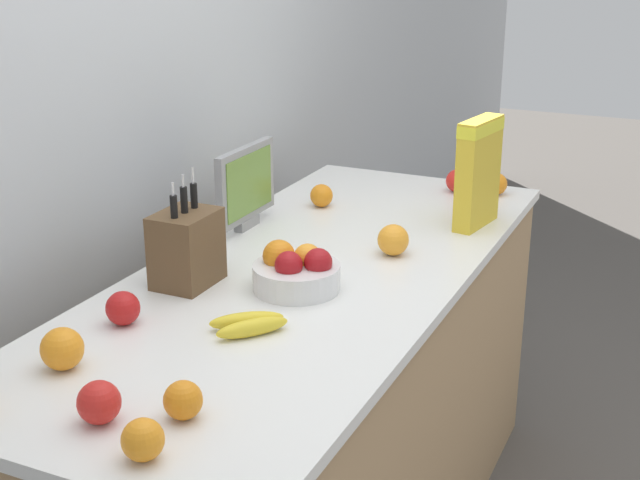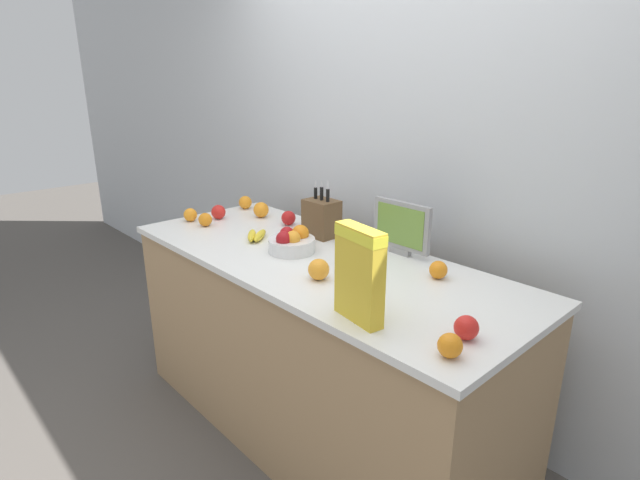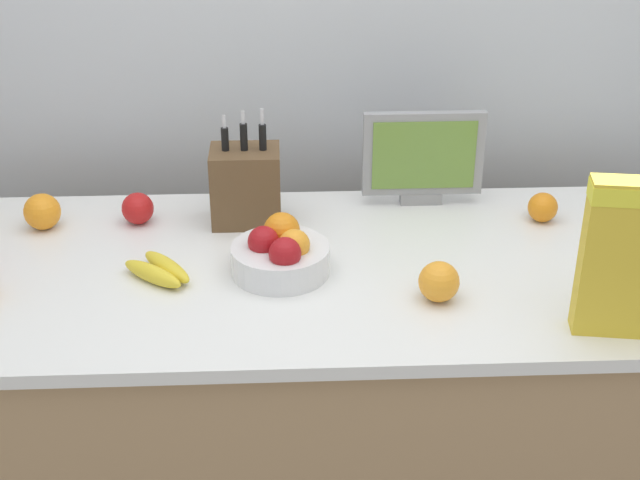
{
  "view_description": "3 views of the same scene",
  "coord_description": "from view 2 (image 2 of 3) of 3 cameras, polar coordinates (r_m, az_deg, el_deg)",
  "views": [
    {
      "loc": [
        -1.96,
        -0.95,
        1.78
      ],
      "look_at": [
        0.04,
        -0.02,
        1.0
      ],
      "focal_mm": 50.0,
      "sensor_mm": 36.0,
      "label": 1
    },
    {
      "loc": [
        1.58,
        -1.42,
        1.71
      ],
      "look_at": [
        0.06,
        -0.02,
        1.02
      ],
      "focal_mm": 28.0,
      "sensor_mm": 36.0,
      "label": 2
    },
    {
      "loc": [
        -0.12,
        -1.76,
        1.9
      ],
      "look_at": [
        -0.04,
        -0.03,
        1.0
      ],
      "focal_mm": 50.0,
      "sensor_mm": 36.0,
      "label": 3
    }
  ],
  "objects": [
    {
      "name": "apple_middle",
      "position": [
        1.64,
        16.38,
        -9.59
      ],
      "size": [
        0.08,
        0.08,
        0.08
      ],
      "primitive_type": "sphere",
      "color": "red",
      "rests_on": "counter"
    },
    {
      "name": "orange_near_bowl",
      "position": [
        3.11,
        -8.54,
        4.27
      ],
      "size": [
        0.08,
        0.08,
        0.08
      ],
      "primitive_type": "sphere",
      "color": "orange",
      "rests_on": "counter"
    },
    {
      "name": "fruit_bowl",
      "position": [
        2.32,
        -3.24,
        -0.22
      ],
      "size": [
        0.22,
        0.22,
        0.12
      ],
      "color": "silver",
      "rests_on": "counter"
    },
    {
      "name": "counter",
      "position": [
        2.46,
        -0.51,
        -12.05
      ],
      "size": [
        2.02,
        0.8,
        0.92
      ],
      "color": "tan",
      "rests_on": "ground_plane"
    },
    {
      "name": "orange_front_left",
      "position": [
        2.07,
        13.37,
        -3.33
      ],
      "size": [
        0.07,
        0.07,
        0.07
      ],
      "primitive_type": "sphere",
      "color": "orange",
      "rests_on": "counter"
    },
    {
      "name": "apple_rear",
      "position": [
        2.74,
        -3.63,
        2.53
      ],
      "size": [
        0.08,
        0.08,
        0.08
      ],
      "primitive_type": "sphere",
      "color": "red",
      "rests_on": "counter"
    },
    {
      "name": "small_monitor",
      "position": [
        2.29,
        9.28,
        1.52
      ],
      "size": [
        0.31,
        0.03,
        0.25
      ],
      "color": "gray",
      "rests_on": "counter"
    },
    {
      "name": "orange_front_right",
      "position": [
        2.78,
        -12.98,
        2.29
      ],
      "size": [
        0.07,
        0.07,
        0.07
      ],
      "primitive_type": "sphere",
      "color": "orange",
      "rests_on": "counter"
    },
    {
      "name": "orange_by_cereal",
      "position": [
        1.53,
        14.64,
        -11.59
      ],
      "size": [
        0.07,
        0.07,
        0.07
      ],
      "primitive_type": "sphere",
      "color": "orange",
      "rests_on": "counter"
    },
    {
      "name": "wall_back",
      "position": [
        2.61,
        9.64,
        9.11
      ],
      "size": [
        9.0,
        0.06,
        2.6
      ],
      "color": "silver",
      "rests_on": "ground_plane"
    },
    {
      "name": "orange_front_center",
      "position": [
        2.0,
        -0.15,
        -3.38
      ],
      "size": [
        0.09,
        0.09,
        0.09
      ],
      "primitive_type": "sphere",
      "color": "orange",
      "rests_on": "counter"
    },
    {
      "name": "apple_rightmost",
      "position": [
        2.91,
        -11.53,
        3.16
      ],
      "size": [
        0.08,
        0.08,
        0.08
      ],
      "primitive_type": "sphere",
      "color": "red",
      "rests_on": "counter"
    },
    {
      "name": "orange_mid_left",
      "position": [
        2.9,
        -14.6,
        2.81
      ],
      "size": [
        0.08,
        0.08,
        0.08
      ],
      "primitive_type": "sphere",
      "color": "orange",
      "rests_on": "counter"
    },
    {
      "name": "orange_back_center",
      "position": [
        2.9,
        -6.76,
        3.45
      ],
      "size": [
        0.09,
        0.09,
        0.09
      ],
      "primitive_type": "sphere",
      "color": "orange",
      "rests_on": "counter"
    },
    {
      "name": "cereal_box",
      "position": [
        1.64,
        4.52,
        -3.52
      ],
      "size": [
        0.21,
        0.09,
        0.33
      ],
      "rotation": [
        0.0,
        0.0,
        -0.16
      ],
      "color": "gold",
      "rests_on": "counter"
    },
    {
      "name": "knife_block",
      "position": [
        2.53,
        0.18,
        2.55
      ],
      "size": [
        0.17,
        0.13,
        0.29
      ],
      "color": "brown",
      "rests_on": "counter"
    },
    {
      "name": "banana_bunch",
      "position": [
        2.52,
        -7.34,
        0.52
      ],
      "size": [
        0.17,
        0.18,
        0.04
      ],
      "rotation": [
        0.0,
        0.0,
        5.53
      ],
      "color": "yellow",
      "rests_on": "counter"
    },
    {
      "name": "ground_plane",
      "position": [
        2.72,
        -0.48,
        -20.46
      ],
      "size": [
        14.0,
        14.0,
        0.0
      ],
      "primitive_type": "plane",
      "color": "#514C47"
    }
  ]
}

